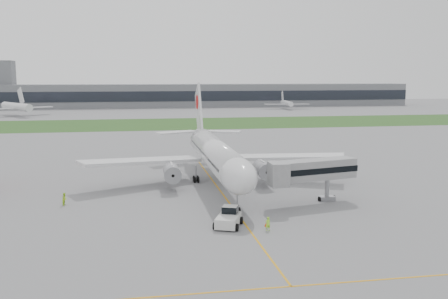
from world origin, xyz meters
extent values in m
plane|color=gray|center=(0.00, 0.00, 0.00)|extent=(600.00, 600.00, 0.00)
cube|color=#2B521F|center=(0.00, 120.00, 0.01)|extent=(600.00, 50.00, 0.02)
cube|color=slate|center=(0.00, 230.00, 7.00)|extent=(320.00, 22.00, 14.00)
cube|color=black|center=(0.00, 219.00, 7.00)|extent=(320.00, 0.60, 6.00)
cylinder|color=silver|center=(0.00, 4.00, 5.60)|extent=(5.00, 38.00, 5.00)
ellipsoid|color=silver|center=(0.00, -15.50, 5.60)|extent=(5.00, 11.00, 5.00)
cube|color=black|center=(0.00, -16.50, 6.50)|extent=(3.20, 1.54, 1.14)
cone|color=silver|center=(0.00, 26.00, 6.40)|extent=(5.00, 10.53, 6.16)
cube|color=silver|center=(-13.00, 6.00, 4.40)|extent=(22.13, 13.52, 1.70)
cube|color=silver|center=(13.00, 6.00, 4.40)|extent=(22.13, 13.52, 1.70)
cylinder|color=#98989D|center=(-8.00, 1.50, 3.00)|extent=(2.70, 5.20, 2.70)
cylinder|color=#98989D|center=(8.00, 1.50, 3.00)|extent=(2.70, 5.20, 2.70)
cube|color=silver|center=(0.00, 27.50, 11.50)|extent=(0.45, 10.90, 12.76)
cylinder|color=#BF0B0A|center=(0.00, 28.50, 13.50)|extent=(0.60, 3.20, 3.20)
cube|color=silver|center=(-5.00, 28.50, 6.80)|extent=(9.54, 6.34, 0.35)
cube|color=silver|center=(5.00, 28.50, 6.80)|extent=(9.54, 6.34, 0.35)
cylinder|color=gray|center=(0.00, -15.00, 1.55)|extent=(0.24, 0.24, 3.10)
cylinder|color=black|center=(-3.20, 7.00, 0.55)|extent=(1.40, 1.10, 1.10)
cylinder|color=black|center=(3.20, 7.00, 0.55)|extent=(1.40, 1.10, 1.10)
cube|color=silver|center=(-2.37, -20.78, 0.85)|extent=(4.23, 5.40, 1.27)
cube|color=silver|center=(-1.89, -19.61, 1.90)|extent=(2.40, 2.28, 1.06)
cube|color=black|center=(-1.89, -19.61, 1.96)|extent=(2.47, 2.35, 0.90)
cylinder|color=black|center=(-3.10, -18.78, 0.48)|extent=(0.70, 1.02, 0.95)
cylinder|color=black|center=(-0.45, -19.85, 0.48)|extent=(0.70, 1.02, 0.95)
cylinder|color=black|center=(-4.28, -21.72, 0.48)|extent=(0.70, 1.02, 0.95)
cylinder|color=black|center=(-1.64, -22.79, 0.48)|extent=(0.70, 1.02, 0.95)
cube|color=#949496|center=(12.49, -11.23, 5.21)|extent=(14.35, 6.03, 3.01)
cube|color=black|center=(12.49, -11.23, 5.21)|extent=(14.57, 6.17, 0.90)
cube|color=#949496|center=(6.35, -13.65, 5.21)|extent=(2.61, 3.41, 3.41)
cylinder|color=gray|center=(15.31, -10.08, 1.90)|extent=(0.70, 0.70, 3.81)
cube|color=gray|center=(15.31, -10.08, 0.35)|extent=(2.66, 1.90, 0.70)
cylinder|color=black|center=(14.04, -10.37, 0.35)|extent=(0.45, 0.75, 0.70)
cylinder|color=black|center=(16.58, -9.79, 0.35)|extent=(0.45, 0.75, 0.70)
cone|color=#E9470C|center=(-0.50, -18.26, 0.24)|extent=(0.35, 0.35, 0.49)
cone|color=#E9470C|center=(2.46, -21.61, 0.28)|extent=(0.40, 0.40, 0.56)
imported|color=#A6FF2A|center=(2.25, -23.30, 0.89)|extent=(0.70, 0.51, 1.79)
imported|color=#B0E526|center=(-24.63, -6.03, 0.97)|extent=(0.98, 1.12, 1.94)
camera|label=1|loc=(-13.78, -82.06, 19.38)|focal=40.00mm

